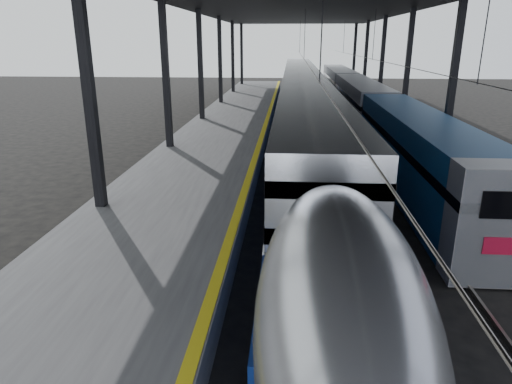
# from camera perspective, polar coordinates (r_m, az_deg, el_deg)

# --- Properties ---
(ground) EXTENTS (160.00, 160.00, 0.00)m
(ground) POSITION_cam_1_polar(r_m,az_deg,el_deg) (12.42, -1.39, -14.68)
(ground) COLOR black
(ground) RESTS_ON ground
(platform) EXTENTS (6.00, 80.00, 1.00)m
(platform) POSITION_cam_1_polar(r_m,az_deg,el_deg) (31.33, -4.23, 6.77)
(platform) COLOR #4C4C4F
(platform) RESTS_ON ground
(yellow_strip) EXTENTS (0.30, 80.00, 0.01)m
(yellow_strip) POSITION_cam_1_polar(r_m,az_deg,el_deg) (30.95, 0.93, 7.63)
(yellow_strip) COLOR yellow
(yellow_strip) RESTS_ON platform
(rails) EXTENTS (6.52, 80.00, 0.16)m
(rails) POSITION_cam_1_polar(r_m,az_deg,el_deg) (31.27, 10.52, 5.71)
(rails) COLOR slate
(rails) RESTS_ON ground
(canopy) EXTENTS (18.00, 75.00, 9.47)m
(canopy) POSITION_cam_1_polar(r_m,az_deg,el_deg) (30.46, 6.31, 22.68)
(canopy) COLOR black
(canopy) RESTS_ON ground
(tgv_train) EXTENTS (3.06, 65.20, 4.38)m
(tgv_train) POSITION_cam_1_polar(r_m,az_deg,el_deg) (34.78, 5.86, 10.47)
(tgv_train) COLOR #B3B5BA
(tgv_train) RESTS_ON ground
(second_train) EXTENTS (2.61, 56.05, 3.59)m
(second_train) POSITION_cam_1_polar(r_m,az_deg,el_deg) (39.94, 13.01, 10.79)
(second_train) COLOR navy
(second_train) RESTS_ON ground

